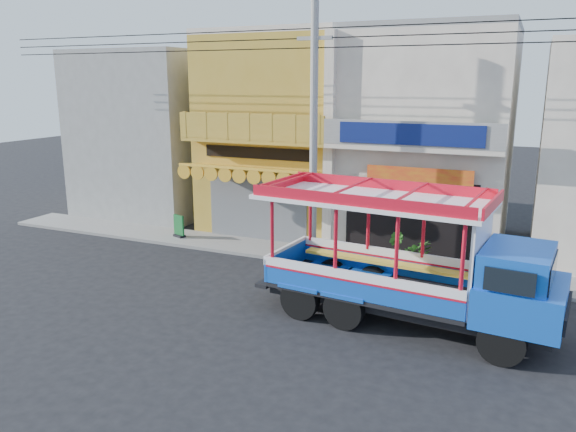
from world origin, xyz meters
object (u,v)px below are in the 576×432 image
Objects in this scene: green_sign at (179,228)px; potted_plant_a at (417,255)px; songthaew_truck at (427,265)px; potted_plant_c at (423,255)px; potted_plant_b at (395,248)px; utility_pole at (318,119)px.

potted_plant_a reaches higher than green_sign.
songthaew_truck is 7.74× the size of potted_plant_c.
green_sign is 8.77m from potted_plant_b.
green_sign is at bearing 155.34° from potted_plant_a.
utility_pole is 31.01× the size of green_sign.
potted_plant_b is at bearing 136.07° from potted_plant_a.
potted_plant_c is at bearing -0.58° from green_sign.
green_sign is (-6.16, 0.60, -4.53)m from utility_pole.
potted_plant_b is (2.61, 0.71, -4.35)m from utility_pole.
potted_plant_b is at bearing -100.82° from potted_plant_c.
potted_plant_b reaches higher than potted_plant_a.
potted_plant_a is at bearing 6.89° from utility_pole.
potted_plant_a is (9.57, -0.19, 0.13)m from green_sign.
potted_plant_a is 0.86m from potted_plant_b.
songthaew_truck is 5.04m from potted_plant_b.
potted_plant_c reaches higher than potted_plant_a.
songthaew_truck is 4.53m from potted_plant_a.
utility_pole reaches higher than potted_plant_b.
songthaew_truck reaches higher than potted_plant_b.
potted_plant_a is at bearing 103.80° from songthaew_truck.
green_sign is 9.58m from potted_plant_a.
utility_pole reaches higher than songthaew_truck.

